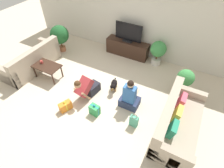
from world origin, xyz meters
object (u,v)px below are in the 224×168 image
at_px(dog, 114,85).
at_px(mug, 42,62).
at_px(tv, 128,34).
at_px(person_sitting, 130,97).
at_px(sofa_left, 32,61).
at_px(potted_plant_corner_left, 60,35).
at_px(tv_console, 127,48).
at_px(potted_plant_corner_right, 185,80).
at_px(gift_bag_a, 134,121).
at_px(coffee_table, 47,67).
at_px(gift_box_b, 65,106).
at_px(sofa_right, 177,122).
at_px(person_kneeling, 87,87).
at_px(potted_plant_back_right, 158,51).
at_px(gift_box_a, 95,110).

distance_m(dog, mug, 2.40).
distance_m(tv, person_sitting, 2.53).
height_order(sofa_left, potted_plant_corner_left, potted_plant_corner_left).
height_order(tv, person_sitting, tv).
distance_m(tv_console, tv, 0.58).
xyz_separation_m(potted_plant_corner_left, person_sitting, (3.41, -1.31, -0.32)).
height_order(potted_plant_corner_right, gift_bag_a, potted_plant_corner_right).
bearing_deg(potted_plant_corner_left, coffee_table, -66.22).
distance_m(gift_box_b, gift_bag_a, 1.85).
height_order(sofa_right, dog, sofa_right).
distance_m(potted_plant_corner_left, person_kneeling, 2.71).
bearing_deg(dog, mug, 171.83).
xyz_separation_m(potted_plant_corner_left, potted_plant_corner_right, (4.56, -0.13, -0.17)).
bearing_deg(person_kneeling, mug, -175.56).
bearing_deg(gift_bag_a, potted_plant_corner_left, 153.90).
bearing_deg(tv_console, person_sitting, -64.23).
xyz_separation_m(potted_plant_back_right, gift_box_b, (-1.50, -3.11, -0.41)).
bearing_deg(potted_plant_back_right, person_sitting, -91.46).
bearing_deg(person_kneeling, potted_plant_corner_right, 40.43).
bearing_deg(person_sitting, tv, -64.30).
height_order(sofa_right, person_sitting, person_sitting).
distance_m(potted_plant_back_right, person_kneeling, 2.73).
bearing_deg(sofa_right, potted_plant_back_right, 27.81).
distance_m(potted_plant_corner_left, person_sitting, 3.67).
xyz_separation_m(coffee_table, dog, (2.14, 0.43, -0.17)).
xyz_separation_m(sofa_left, potted_plant_back_right, (3.61, 2.21, 0.24)).
relative_size(coffee_table, mug, 7.34).
height_order(gift_box_a, gift_bag_a, gift_bag_a).
xyz_separation_m(person_kneeling, gift_box_b, (-0.24, -0.69, -0.21)).
relative_size(person_kneeling, gift_box_b, 2.23).
relative_size(potted_plant_corner_right, mug, 6.78).
relative_size(person_kneeling, dog, 1.59).
relative_size(tv_console, mug, 13.05).
relative_size(sofa_right, potted_plant_corner_left, 1.95).
relative_size(potted_plant_back_right, person_sitting, 0.93).
bearing_deg(mug, coffee_table, -8.19).
relative_size(tv_console, gift_bag_a, 4.34).
bearing_deg(tv_console, coffee_table, -126.00).
bearing_deg(dog, gift_box_b, -140.66).
relative_size(coffee_table, gift_box_b, 2.37).
xyz_separation_m(person_sitting, gift_bag_a, (0.36, -0.54, -0.16)).
xyz_separation_m(person_sitting, gift_box_b, (-1.45, -0.93, -0.20)).
relative_size(sofa_left, gift_box_b, 5.33).
xyz_separation_m(tv_console, person_sitting, (1.08, -2.23, 0.05)).
xyz_separation_m(tv_console, dog, (0.44, -1.91, -0.06)).
relative_size(gift_bag_a, mug, 3.01).
distance_m(coffee_table, tv_console, 2.90).
height_order(person_kneeling, gift_box_b, person_kneeling).
distance_m(potted_plant_back_right, gift_box_a, 2.98).
bearing_deg(sofa_left, tv, 132.39).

